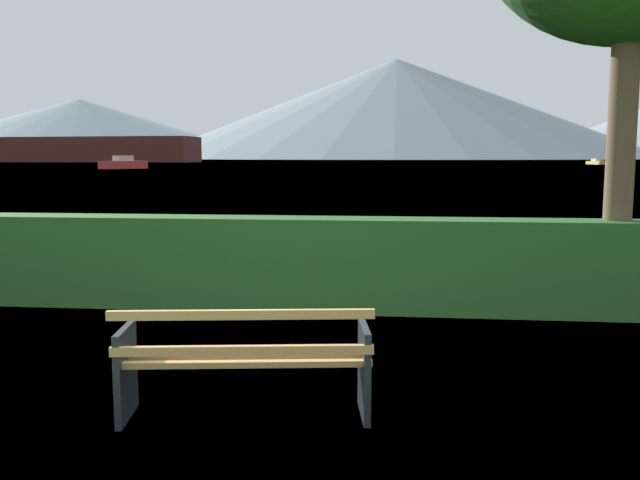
% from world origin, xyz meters
% --- Properties ---
extents(ground_plane, '(1400.00, 1400.00, 0.00)m').
position_xyz_m(ground_plane, '(0.00, 0.00, 0.00)').
color(ground_plane, '#567A38').
extents(water_surface, '(620.00, 620.00, 0.00)m').
position_xyz_m(water_surface, '(0.00, 308.60, 0.00)').
color(water_surface, slate).
rests_on(water_surface, ground_plane).
extents(park_bench, '(1.89, 0.82, 0.87)m').
position_xyz_m(park_bench, '(0.01, -0.06, 0.43)').
color(park_bench, tan).
rests_on(park_bench, ground_plane).
extents(hedge_row, '(12.60, 0.62, 1.15)m').
position_xyz_m(hedge_row, '(0.00, 3.56, 0.57)').
color(hedge_row, '#285B23').
rests_on(hedge_row, ground_plane).
extents(cargo_ship_large, '(112.58, 25.17, 24.39)m').
position_xyz_m(cargo_ship_large, '(-125.55, 206.18, 6.82)').
color(cargo_ship_large, '#471E19').
rests_on(cargo_ship_large, water_surface).
extents(fishing_boat_near, '(5.80, 7.48, 1.99)m').
position_xyz_m(fishing_boat_near, '(-40.00, 94.50, 0.74)').
color(fishing_boat_near, '#B2332D').
rests_on(fishing_boat_near, water_surface).
extents(sailboat_mid, '(2.96, 6.03, 1.32)m').
position_xyz_m(sailboat_mid, '(45.96, 156.44, 0.48)').
color(sailboat_mid, gold).
rests_on(sailboat_mid, water_surface).
extents(tender_far, '(5.19, 6.70, 1.42)m').
position_xyz_m(tender_far, '(62.67, 214.67, 0.50)').
color(tender_far, gold).
rests_on(tender_far, water_surface).
extents(distant_hills, '(983.75, 461.36, 77.60)m').
position_xyz_m(distant_hills, '(74.94, 569.37, 35.98)').
color(distant_hills, slate).
rests_on(distant_hills, ground_plane).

